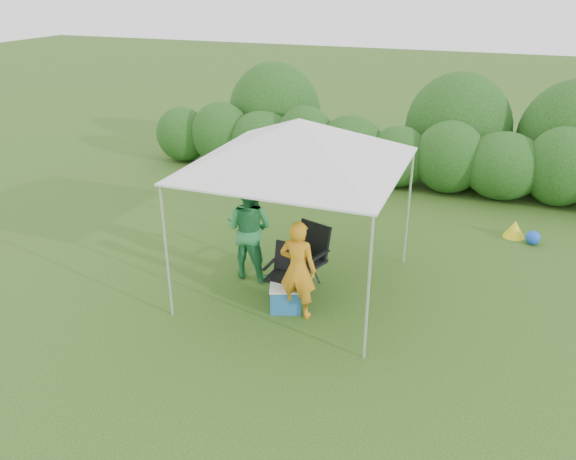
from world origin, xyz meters
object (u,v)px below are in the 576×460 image
(chair_right, at_px, (308,252))
(cooler, at_px, (286,298))
(chair_left, at_px, (286,269))
(canopy, at_px, (299,143))
(man, at_px, (298,269))
(woman, at_px, (249,229))

(chair_right, bearing_deg, cooler, -75.27)
(cooler, bearing_deg, chair_left, 89.59)
(canopy, bearing_deg, man, -70.28)
(canopy, height_order, chair_left, canopy)
(chair_right, bearing_deg, man, -62.15)
(canopy, height_order, chair_right, canopy)
(chair_right, relative_size, cooler, 1.82)
(man, distance_m, cooler, 0.61)
(cooler, bearing_deg, man, -33.81)
(chair_left, relative_size, woman, 0.51)
(canopy, xyz_separation_m, chair_left, (-0.06, -0.38, -1.95))
(canopy, height_order, woman, canopy)
(canopy, distance_m, woman, 1.83)
(canopy, height_order, cooler, canopy)
(canopy, relative_size, chair_right, 2.92)
(woman, bearing_deg, chair_left, 155.20)
(chair_right, height_order, man, man)
(canopy, distance_m, cooler, 2.38)
(man, xyz_separation_m, woman, (-1.19, 0.89, 0.10))
(man, distance_m, woman, 1.49)
(chair_left, bearing_deg, canopy, 84.82)
(chair_right, height_order, woman, woman)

